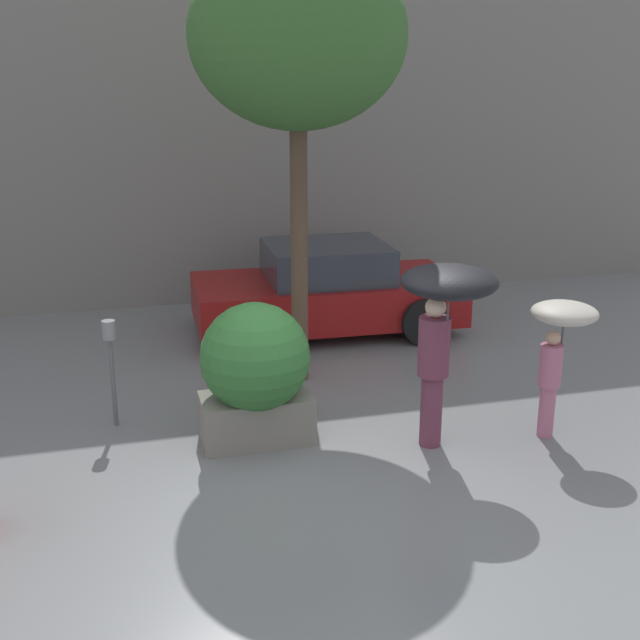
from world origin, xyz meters
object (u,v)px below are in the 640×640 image
(planter_box, at_px, (255,370))
(person_adult, at_px, (444,306))
(parking_meter, at_px, (110,350))
(street_tree, at_px, (298,38))
(person_child, at_px, (560,334))
(parked_car_near, at_px, (326,291))

(planter_box, bearing_deg, person_adult, -20.11)
(parking_meter, bearing_deg, street_tree, 20.11)
(planter_box, distance_m, parking_meter, 1.60)
(person_child, bearing_deg, parking_meter, 161.21)
(parked_car_near, distance_m, street_tree, 3.96)
(street_tree, bearing_deg, planter_box, -118.06)
(planter_box, xyz_separation_m, parking_meter, (-1.40, 0.77, 0.07))
(person_adult, distance_m, parking_meter, 3.51)
(planter_box, distance_m, person_child, 3.10)
(parked_car_near, bearing_deg, parking_meter, 132.52)
(person_adult, xyz_separation_m, person_child, (1.26, -0.03, -0.37))
(parked_car_near, relative_size, parking_meter, 3.28)
(person_child, bearing_deg, person_adult, 177.87)
(planter_box, bearing_deg, person_child, -12.60)
(parked_car_near, bearing_deg, street_tree, 157.16)
(person_child, height_order, street_tree, street_tree)
(parking_meter, bearing_deg, person_child, -18.18)
(planter_box, relative_size, parked_car_near, 0.38)
(person_child, height_order, parking_meter, person_child)
(person_adult, relative_size, street_tree, 0.37)
(person_child, distance_m, parking_meter, 4.65)
(person_adult, height_order, parking_meter, person_adult)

